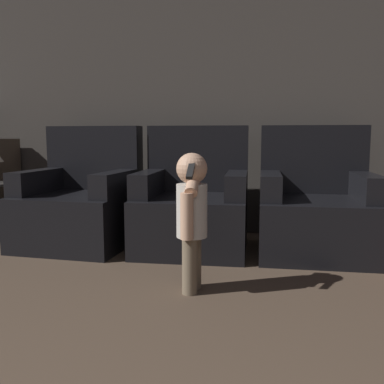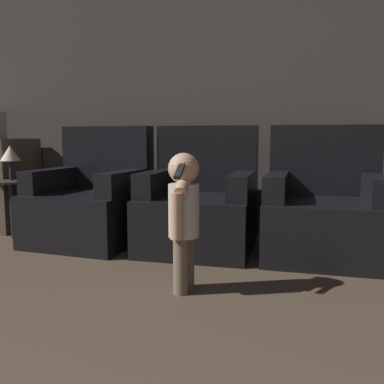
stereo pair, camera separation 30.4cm
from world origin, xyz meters
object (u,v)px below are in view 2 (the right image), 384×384
(armchair_left, at_px, (92,203))
(armchair_middle, at_px, (200,208))
(person_toddler, at_px, (183,211))
(armchair_right, at_px, (324,213))
(lamp, at_px, (10,154))

(armchair_left, relative_size, armchair_middle, 1.00)
(armchair_middle, xyz_separation_m, person_toddler, (0.14, -1.03, 0.15))
(armchair_left, distance_m, armchair_middle, 1.00)
(armchair_middle, relative_size, person_toddler, 1.23)
(armchair_middle, distance_m, armchair_right, 1.00)
(armchair_left, bearing_deg, armchair_right, 5.24)
(armchair_right, xyz_separation_m, person_toddler, (-0.87, -1.03, 0.15))
(person_toddler, bearing_deg, armchair_left, -126.27)
(armchair_middle, distance_m, person_toddler, 1.05)
(armchair_left, relative_size, person_toddler, 1.23)
(armchair_left, xyz_separation_m, armchair_middle, (1.00, 0.00, 0.00))
(armchair_right, bearing_deg, armchair_middle, -178.97)
(lamp, bearing_deg, person_toddler, -26.86)
(armchair_left, distance_m, lamp, 0.89)
(person_toddler, relative_size, lamp, 2.65)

